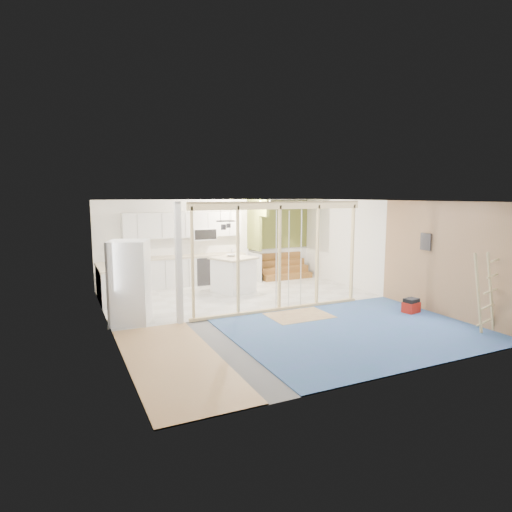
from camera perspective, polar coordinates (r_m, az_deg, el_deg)
name	(u,v)px	position (r m, az deg, el deg)	size (l,w,h in m)	color
room	(268,258)	(9.86, 1.61, -0.23)	(7.01, 8.01, 2.61)	slate
floor_overlays	(269,311)	(10.21, 1.79, -7.34)	(7.00, 8.00, 0.03)	silver
stud_frame	(258,246)	(9.71, 0.34, 1.38)	(4.66, 0.14, 2.60)	beige
base_cabinets	(166,274)	(12.59, -11.96, -2.42)	(4.45, 2.24, 0.93)	silver
upper_cabinets	(186,226)	(13.05, -9.31, 4.01)	(3.60, 0.41, 0.85)	silver
green_partition	(273,250)	(14.06, 2.33, 0.81)	(2.25, 1.51, 2.60)	olive
pot_rack	(226,223)	(11.38, -4.06, 4.40)	(0.52, 0.52, 0.72)	black
sheathing_panel	(448,260)	(10.44, 24.18, -0.47)	(0.02, 4.00, 2.60)	#A07657
electrical_panel	(426,242)	(10.76, 21.70, 1.78)	(0.04, 0.30, 0.40)	#36363B
ceiling_light	(265,201)	(13.06, 1.19, 7.28)	(0.32, 0.32, 0.08)	#FFEABF
fridge	(130,283)	(9.44, -16.44, -3.43)	(1.02, 0.98, 1.79)	white
island	(233,275)	(12.07, -3.02, -2.53)	(1.34, 1.34, 1.01)	white
bowl	(231,255)	(12.09, -3.31, 0.08)	(0.27, 0.27, 0.07)	beige
soap_bottle_a	(131,254)	(12.68, -16.34, 0.23)	(0.10, 0.10, 0.26)	silver
soap_bottle_b	(233,250)	(13.56, -3.15, 0.85)	(0.08, 0.08, 0.17)	silver
toolbox	(411,306)	(10.66, 19.98, -6.30)	(0.42, 0.35, 0.35)	maroon
ladder	(486,293)	(9.57, 28.34, -4.31)	(0.87, 0.04, 1.63)	tan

